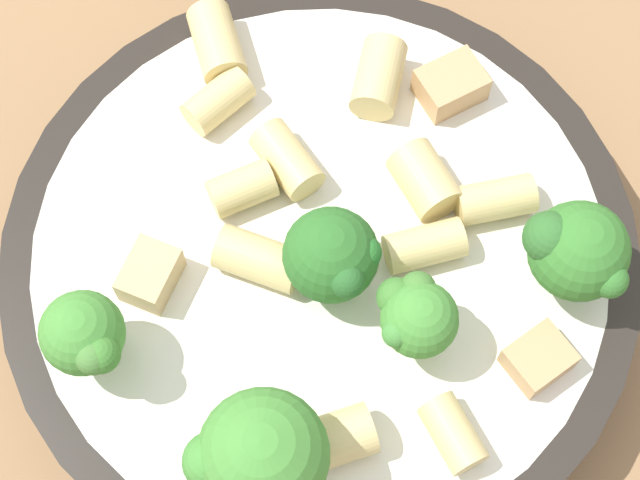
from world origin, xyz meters
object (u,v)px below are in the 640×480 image
broccoli_floret_3 (416,317)px  rigatoni_3 (235,196)px  pasta_bowl (320,266)px  rigatoni_10 (425,246)px  rigatoni_2 (379,77)px  rigatoni_6 (495,200)px  broccoli_floret_0 (85,337)px  rigatoni_4 (287,160)px  rigatoni_7 (425,181)px  rigatoni_8 (453,433)px  broccoli_floret_4 (576,251)px  chicken_chunk_1 (538,359)px  chicken_chunk_0 (458,90)px  rigatoni_0 (217,43)px  broccoli_floret_1 (260,459)px  chicken_chunk_2 (150,275)px  rigatoni_9 (332,440)px  rigatoni_1 (259,259)px  rigatoni_5 (218,101)px  broccoli_floret_2 (331,255)px

broccoli_floret_3 → rigatoni_3: broccoli_floret_3 is taller
pasta_bowl → rigatoni_10: 0.04m
rigatoni_2 → rigatoni_6: size_ratio=1.03×
broccoli_floret_0 → rigatoni_4: 0.09m
rigatoni_7 → rigatoni_8: (-0.07, -0.06, -0.00)m
broccoli_floret_4 → rigatoni_6: size_ratio=1.51×
chicken_chunk_1 → rigatoni_2: bearing=62.8°
chicken_chunk_0 → rigatoni_3: bearing=155.5°
broccoli_floret_4 → rigatoni_8: size_ratio=1.74×
rigatoni_0 → rigatoni_10: bearing=-100.2°
rigatoni_10 → rigatoni_7: bearing=35.2°
rigatoni_3 → chicken_chunk_1: rigatoni_3 is taller
rigatoni_4 → rigatoni_8: rigatoni_4 is taller
rigatoni_6 → chicken_chunk_1: bearing=-131.9°
broccoli_floret_1 → rigatoni_6: bearing=-2.6°
rigatoni_6 → chicken_chunk_0: 0.05m
broccoli_floret_1 → chicken_chunk_2: broccoli_floret_1 is taller
rigatoni_8 → chicken_chunk_0: size_ratio=1.02×
rigatoni_4 → rigatoni_9: bearing=-133.9°
rigatoni_0 → rigatoni_9: bearing=-126.9°
rigatoni_7 → rigatoni_9: 0.10m
rigatoni_8 → rigatoni_4: bearing=66.3°
pasta_bowl → chicken_chunk_1: 0.08m
broccoli_floret_1 → rigatoni_2: broccoli_floret_1 is taller
broccoli_floret_4 → rigatoni_7: bearing=91.8°
pasta_bowl → rigatoni_9: (-0.05, -0.04, 0.02)m
rigatoni_7 → rigatoni_8: size_ratio=1.04×
broccoli_floret_1 → chicken_chunk_1: 0.10m
rigatoni_8 → broccoli_floret_0: bearing=114.1°
rigatoni_8 → rigatoni_9: 0.04m
broccoli_floret_0 → rigatoni_1: size_ratio=1.28×
rigatoni_3 → broccoli_floret_3: bearing=-92.0°
broccoli_floret_1 → rigatoni_1: broccoli_floret_1 is taller
rigatoni_9 → rigatoni_8: bearing=-49.2°
rigatoni_10 → chicken_chunk_0: bearing=23.8°
rigatoni_5 → chicken_chunk_0: (0.06, -0.07, -0.00)m
broccoli_floret_0 → rigatoni_0: bearing=20.3°
rigatoni_0 → rigatoni_8: rigatoni_0 is taller
broccoli_floret_1 → chicken_chunk_0: (0.15, 0.03, -0.02)m
rigatoni_9 → broccoli_floret_1: bearing=151.9°
rigatoni_1 → rigatoni_5: bearing=51.8°
broccoli_floret_2 → rigatoni_9: bearing=-142.6°
broccoli_floret_0 → rigatoni_9: broccoli_floret_0 is taller
rigatoni_5 → broccoli_floret_1: bearing=-134.6°
rigatoni_4 → rigatoni_8: 0.11m
rigatoni_2 → rigatoni_4: size_ratio=1.04×
rigatoni_1 → rigatoni_7: bearing=-26.0°
pasta_bowl → chicken_chunk_0: (0.08, -0.00, 0.02)m
rigatoni_10 → chicken_chunk_0: (0.06, 0.03, -0.00)m
rigatoni_0 → rigatoni_6: (0.01, -0.12, -0.00)m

